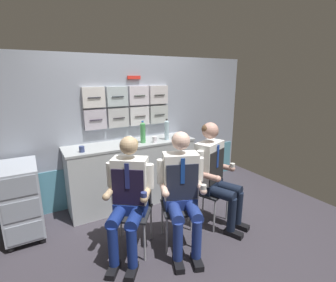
{
  "coord_description": "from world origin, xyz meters",
  "views": [
    {
      "loc": [
        -1.35,
        -2.17,
        1.85
      ],
      "look_at": [
        0.03,
        0.27,
        1.12
      ],
      "focal_mm": 26.58,
      "sensor_mm": 36.0,
      "label": 1
    }
  ],
  "objects": [
    {
      "name": "crew_member_left",
      "position": [
        -0.56,
        0.05,
        0.7
      ],
      "size": [
        0.62,
        0.68,
        1.27
      ],
      "color": "black",
      "rests_on": "ground"
    },
    {
      "name": "galley_counter",
      "position": [
        -0.11,
        1.09,
        0.47
      ],
      "size": [
        1.87,
        0.53,
        0.93
      ],
      "color": "#B5BBBD",
      "rests_on": "ground"
    },
    {
      "name": "crew_member_right",
      "position": [
        0.57,
        0.06,
        0.73
      ],
      "size": [
        0.58,
        0.72,
        1.32
      ],
      "color": "black",
      "rests_on": "ground"
    },
    {
      "name": "folding_chair_right",
      "position": [
        0.51,
        0.2,
        0.52
      ],
      "size": [
        0.52,
        0.52,
        0.85
      ],
      "color": "#A8AAAF",
      "rests_on": "ground"
    },
    {
      "name": "folding_chair_center",
      "position": [
        0.03,
        0.03,
        0.52
      ],
      "size": [
        0.51,
        0.51,
        0.85
      ],
      "color": "#A8AAAF",
      "rests_on": "ground"
    },
    {
      "name": "paper_cup_tan",
      "position": [
        -0.82,
        0.96,
        0.97
      ],
      "size": [
        0.07,
        0.07,
        0.08
      ],
      "color": "navy",
      "rests_on": "galley_counter"
    },
    {
      "name": "ground",
      "position": [
        0.0,
        0.0,
        -0.02
      ],
      "size": [
        4.8,
        4.8,
        0.04
      ],
      "primitive_type": "cube",
      "color": "#36323A"
    },
    {
      "name": "water_bottle_clear",
      "position": [
        0.42,
        0.99,
        1.08
      ],
      "size": [
        0.06,
        0.06,
        0.31
      ],
      "color": "silver",
      "rests_on": "galley_counter"
    },
    {
      "name": "coffee_cup_spare",
      "position": [
        0.18,
        0.92,
        0.98
      ],
      "size": [
        0.06,
        0.06,
        0.09
      ],
      "color": "white",
      "rests_on": "galley_counter"
    },
    {
      "name": "galley_bulkhead",
      "position": [
        -0.0,
        1.37,
        1.06
      ],
      "size": [
        4.2,
        0.14,
        2.15
      ],
      "color": "#949BAC",
      "rests_on": "ground"
    },
    {
      "name": "crew_member_center",
      "position": [
        -0.02,
        -0.12,
        0.72
      ],
      "size": [
        0.56,
        0.7,
        1.29
      ],
      "color": "black",
      "rests_on": "ground"
    },
    {
      "name": "folding_chair_left",
      "position": [
        -0.46,
        0.18,
        0.52
      ],
      "size": [
        0.56,
        0.56,
        0.85
      ],
      "color": "#A8AAAF",
      "rests_on": "ground"
    },
    {
      "name": "coffee_cup_white",
      "position": [
        0.67,
        0.99,
        0.96
      ],
      "size": [
        0.06,
        0.06,
        0.06
      ],
      "color": "silver",
      "rests_on": "galley_counter"
    },
    {
      "name": "paper_cup_blue",
      "position": [
        -0.11,
        1.13,
        0.97
      ],
      "size": [
        0.06,
        0.06,
        0.09
      ],
      "color": "white",
      "rests_on": "galley_counter"
    },
    {
      "name": "service_trolley",
      "position": [
        -1.54,
        0.96,
        0.47
      ],
      "size": [
        0.4,
        0.65,
        0.88
      ],
      "color": "black",
      "rests_on": "ground"
    },
    {
      "name": "water_bottle_tall",
      "position": [
        0.04,
        1.0,
        1.08
      ],
      "size": [
        0.07,
        0.07,
        0.31
      ],
      "color": "#489D57",
      "rests_on": "galley_counter"
    }
  ]
}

